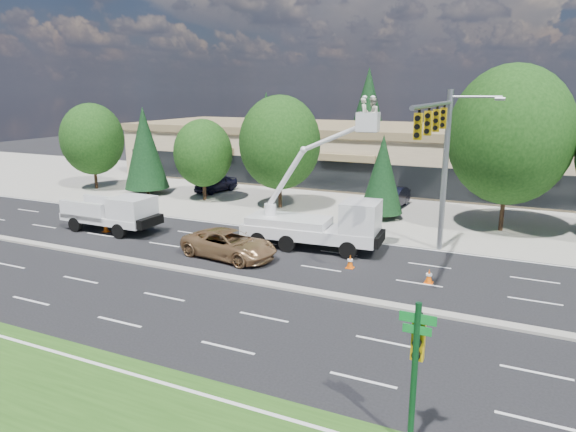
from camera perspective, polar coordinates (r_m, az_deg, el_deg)
The scene contains 25 objects.
ground at distance 26.13m, azimuth -9.27°, elevation -6.39°, with size 140.00×140.00×0.00m, color black.
concrete_apron at distance 43.48m, azimuth 5.55°, elevation 1.91°, with size 140.00×22.00×0.01m, color gray.
road_median at distance 26.11m, azimuth -9.27°, elevation -6.27°, with size 120.00×0.55×0.12m, color gray.
strip_mall at distance 52.44m, azimuth 9.28°, elevation 6.97°, with size 50.40×15.40×5.50m.
tree_front_a at distance 50.50m, azimuth -20.93°, elevation 7.98°, with size 5.63×5.63×7.82m.
tree_front_b at distance 46.47m, azimuth -15.62°, elevation 7.30°, with size 3.84×3.84×7.56m.
tree_front_c at distance 42.87m, azimuth -9.42°, elevation 6.91°, with size 4.82×4.82×6.68m.
tree_front_d at distance 39.26m, azimuth -0.91°, elevation 8.13°, with size 6.21×6.21×8.62m.
tree_front_e at distance 36.78m, azimuth 10.45°, elevation 4.62°, with size 3.03×3.03×5.97m.
tree_front_f at distance 35.32m, azimuth 23.45°, elevation 8.24°, with size 7.62×7.62×10.58m.
tree_back_a at distance 70.06m, azimuth -2.42°, elevation 10.34°, with size 4.41×4.41×8.69m.
tree_back_b at distance 64.80m, azimuth 8.87°, elevation 11.29°, with size 5.89×5.89×11.61m.
tree_back_c at distance 62.43m, azimuth 21.45°, elevation 9.58°, with size 5.03×5.03×9.91m.
signal_mast at distance 27.68m, azimuth 16.67°, elevation 7.26°, with size 2.76×10.16×9.00m.
street_sign_pole at distance 13.62m, azimuth 14.02°, elevation -15.20°, with size 0.90×0.44×4.00m.
utility_pickup at distance 34.86m, azimuth -18.71°, elevation -0.09°, with size 6.36×2.58×2.43m.
bucket_truck at distance 29.13m, azimuth 4.16°, elevation -0.16°, with size 8.78×3.03×8.67m.
traffic_cone_a at distance 35.22m, azimuth -19.59°, elevation -1.13°, with size 0.40×0.40×0.70m.
traffic_cone_b at distance 30.32m, azimuth -11.18°, elevation -2.93°, with size 0.40×0.40×0.70m.
traffic_cone_c at distance 28.31m, azimuth -4.49°, elevation -3.92°, with size 0.40×0.40×0.70m.
traffic_cone_d at distance 26.74m, azimuth 6.92°, elevation -5.06°, with size 0.40×0.40×0.70m.
traffic_cone_e at distance 25.45m, azimuth 15.40°, elevation -6.47°, with size 0.40×0.40×0.70m.
minivan at distance 28.23m, azimuth -6.53°, elevation -3.13°, with size 2.51×5.45×1.51m, color #AA8052.
parked_car_west at distance 46.67m, azimuth -8.01°, elevation 3.59°, with size 1.76×4.38×1.49m, color black.
parked_car_east at distance 40.60m, azimuth 11.39°, elevation 2.01°, with size 1.71×4.91×1.62m, color black.
Camera 1 is at (13.94, -20.20, 8.97)m, focal length 32.00 mm.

